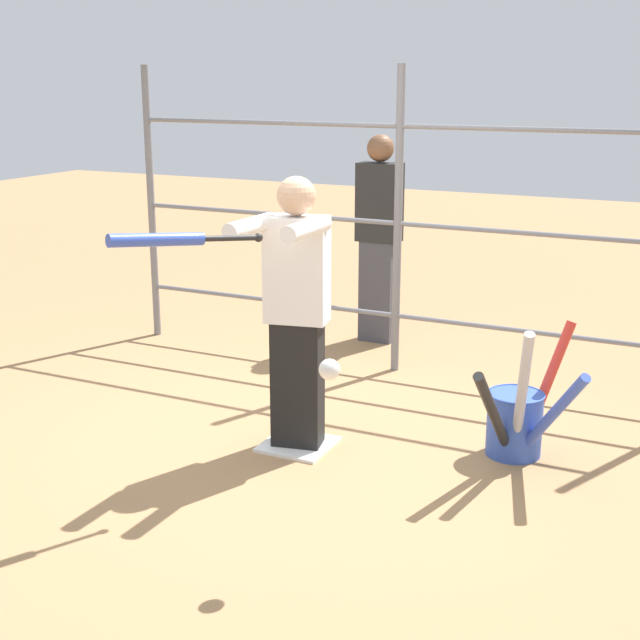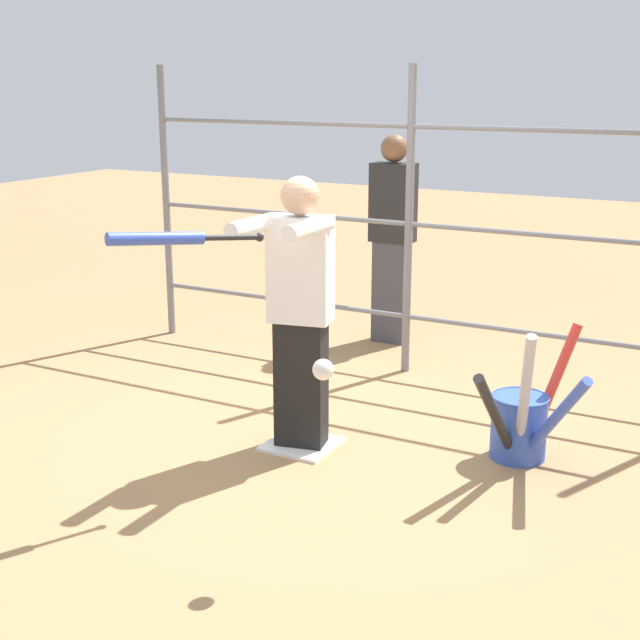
# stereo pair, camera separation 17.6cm
# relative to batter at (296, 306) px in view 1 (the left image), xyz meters

# --- Properties ---
(ground_plane) EXTENTS (24.00, 24.00, 0.00)m
(ground_plane) POSITION_rel_batter_xyz_m (0.00, -0.02, -0.88)
(ground_plane) COLOR #9E754C
(home_plate) EXTENTS (0.40, 0.40, 0.02)m
(home_plate) POSITION_rel_batter_xyz_m (0.00, -0.02, -0.87)
(home_plate) COLOR white
(home_plate) RESTS_ON ground
(fence_backstop) EXTENTS (4.43, 0.06, 2.24)m
(fence_backstop) POSITION_rel_batter_xyz_m (0.00, -1.62, 0.24)
(fence_backstop) COLOR slate
(fence_backstop) RESTS_ON ground
(batter) EXTENTS (0.41, 0.60, 1.62)m
(batter) POSITION_rel_batter_xyz_m (0.00, 0.00, 0.00)
(batter) COLOR black
(batter) RESTS_ON ground
(baseball_bat_swinging) EXTENTS (0.44, 0.78, 0.13)m
(baseball_bat_swinging) POSITION_rel_batter_xyz_m (0.23, 0.87, 0.51)
(baseball_bat_swinging) COLOR black
(softball_in_flight) EXTENTS (0.10, 0.10, 0.10)m
(softball_in_flight) POSITION_rel_batter_xyz_m (-0.70, 1.02, 0.03)
(softball_in_flight) COLOR white
(bat_bucket) EXTENTS (0.64, 0.91, 0.86)m
(bat_bucket) POSITION_rel_batter_xyz_m (-1.22, -0.43, -0.64)
(bat_bucket) COLOR #3351B2
(bat_bucket) RESTS_ON ground
(bystander_behind_fence) EXTENTS (0.35, 0.22, 1.71)m
(bystander_behind_fence) POSITION_rel_batter_xyz_m (0.42, -2.28, 0.01)
(bystander_behind_fence) COLOR #3F3F47
(bystander_behind_fence) RESTS_ON ground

